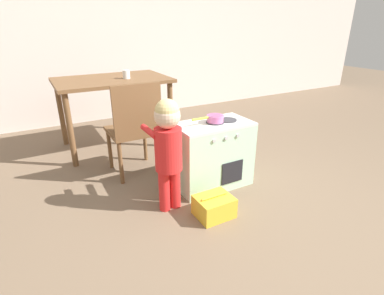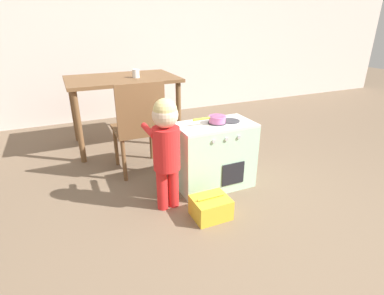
{
  "view_description": "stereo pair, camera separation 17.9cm",
  "coord_description": "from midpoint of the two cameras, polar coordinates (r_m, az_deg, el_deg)",
  "views": [
    {
      "loc": [
        -1.24,
        -1.06,
        1.32
      ],
      "look_at": [
        -0.2,
        0.8,
        0.42
      ],
      "focal_mm": 28.0,
      "sensor_mm": 36.0,
      "label": 1
    },
    {
      "loc": [
        -1.08,
        -1.14,
        1.32
      ],
      "look_at": [
        -0.2,
        0.8,
        0.42
      ],
      "focal_mm": 28.0,
      "sensor_mm": 36.0,
      "label": 2
    }
  ],
  "objects": [
    {
      "name": "toy_basket",
      "position": [
        2.22,
        1.88,
        -11.2
      ],
      "size": [
        0.26,
        0.22,
        0.17
      ],
      "color": "gold",
      "rests_on": "ground_plane"
    },
    {
      "name": "cup_on_table",
      "position": [
        3.33,
        -13.97,
        13.37
      ],
      "size": [
        0.07,
        0.07,
        0.09
      ],
      "color": "white",
      "rests_on": "dining_table"
    },
    {
      "name": "dining_chair_near",
      "position": [
        2.71,
        -12.79,
        3.72
      ],
      "size": [
        0.42,
        0.42,
        0.86
      ],
      "color": "brown",
      "rests_on": "ground_plane"
    },
    {
      "name": "toy_pot",
      "position": [
        2.43,
        2.24,
        5.6
      ],
      "size": [
        0.28,
        0.14,
        0.06
      ],
      "color": "pink",
      "rests_on": "play_kitchen"
    },
    {
      "name": "ground_plane",
      "position": [
        2.07,
        13.88,
        -17.55
      ],
      "size": [
        16.0,
        16.0,
        0.0
      ],
      "primitive_type": "plane",
      "color": "brown"
    },
    {
      "name": "wall_back",
      "position": [
        4.53,
        -15.41,
        21.82
      ],
      "size": [
        10.0,
        0.06,
        2.6
      ],
      "color": "beige",
      "rests_on": "ground_plane"
    },
    {
      "name": "play_kitchen",
      "position": [
        2.54,
        1.93,
        -1.39
      ],
      "size": [
        0.64,
        0.37,
        0.57
      ],
      "color": "#B2DBB7",
      "rests_on": "ground_plane"
    },
    {
      "name": "dining_table",
      "position": [
        3.41,
        -16.37,
        10.81
      ],
      "size": [
        1.17,
        0.78,
        0.77
      ],
      "color": "brown",
      "rests_on": "ground_plane"
    },
    {
      "name": "child_figure",
      "position": [
        2.11,
        -7.04,
        0.94
      ],
      "size": [
        0.22,
        0.35,
        0.85
      ],
      "color": "red",
      "rests_on": "ground_plane"
    }
  ]
}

